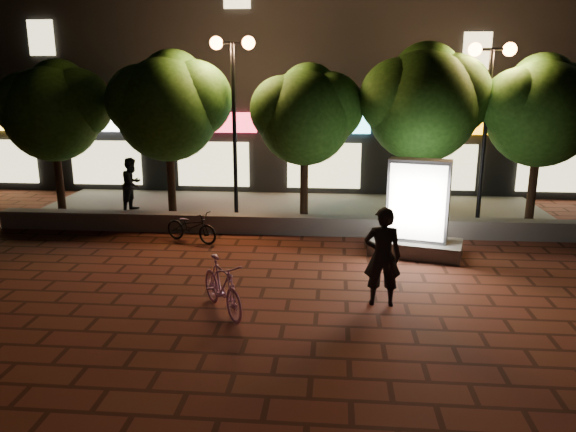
# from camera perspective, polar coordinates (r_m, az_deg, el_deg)

# --- Properties ---
(ground) EXTENTS (80.00, 80.00, 0.00)m
(ground) POSITION_cam_1_polar(r_m,az_deg,el_deg) (11.25, -2.52, -7.47)
(ground) COLOR #4F2518
(ground) RESTS_ON ground
(retaining_wall) EXTENTS (16.00, 0.45, 0.50)m
(retaining_wall) POSITION_cam_1_polar(r_m,az_deg,el_deg) (14.94, -0.56, -0.88)
(retaining_wall) COLOR #605D59
(retaining_wall) RESTS_ON ground
(sidewalk) EXTENTS (16.00, 5.00, 0.08)m
(sidewalk) POSITION_cam_1_polar(r_m,az_deg,el_deg) (17.41, 0.23, 0.61)
(sidewalk) COLOR #605D59
(sidewalk) RESTS_ON ground
(building_block) EXTENTS (28.00, 8.12, 11.30)m
(building_block) POSITION_cam_1_polar(r_m,az_deg,el_deg) (23.40, 1.60, 16.37)
(building_block) COLOR black
(building_block) RESTS_ON ground
(tree_far_left) EXTENTS (3.36, 2.80, 4.63)m
(tree_far_left) POSITION_cam_1_polar(r_m,az_deg,el_deg) (17.90, -23.22, 10.39)
(tree_far_left) COLOR black
(tree_far_left) RESTS_ON sidewalk
(tree_left) EXTENTS (3.60, 3.00, 4.89)m
(tree_left) POSITION_cam_1_polar(r_m,az_deg,el_deg) (16.55, -12.29, 11.50)
(tree_left) COLOR black
(tree_left) RESTS_ON sidewalk
(tree_mid) EXTENTS (3.24, 2.70, 4.50)m
(tree_mid) POSITION_cam_1_polar(r_m,az_deg,el_deg) (15.86, 1.95, 10.87)
(tree_mid) COLOR black
(tree_mid) RESTS_ON sidewalk
(tree_right) EXTENTS (3.72, 3.10, 5.07)m
(tree_right) POSITION_cam_1_polar(r_m,az_deg,el_deg) (16.01, 14.11, 11.75)
(tree_right) COLOR black
(tree_right) RESTS_ON sidewalk
(tree_far_right) EXTENTS (3.48, 2.90, 4.76)m
(tree_far_right) POSITION_cam_1_polar(r_m,az_deg,el_deg) (16.82, 25.06, 10.28)
(tree_far_right) COLOR black
(tree_far_right) RESTS_ON sidewalk
(street_lamp_left) EXTENTS (1.26, 0.36, 5.18)m
(street_lamp_left) POSITION_cam_1_polar(r_m,az_deg,el_deg) (15.81, -5.74, 13.75)
(street_lamp_left) COLOR black
(street_lamp_left) RESTS_ON sidewalk
(street_lamp_right) EXTENTS (1.26, 0.36, 4.98)m
(street_lamp_right) POSITION_cam_1_polar(r_m,az_deg,el_deg) (16.09, 20.26, 12.49)
(street_lamp_right) COLOR black
(street_lamp_right) RESTS_ON sidewalk
(ad_kiosk) EXTENTS (2.34, 1.58, 2.32)m
(ad_kiosk) POSITION_cam_1_polar(r_m,az_deg,el_deg) (13.36, 13.35, -0.09)
(ad_kiosk) COLOR #605D59
(ad_kiosk) RESTS_ON ground
(scooter_pink) EXTENTS (1.35, 1.68, 1.02)m
(scooter_pink) POSITION_cam_1_polar(r_m,az_deg,el_deg) (9.99, -6.90, -7.30)
(scooter_pink) COLOR #C177B2
(scooter_pink) RESTS_ON ground
(rider) EXTENTS (0.70, 0.47, 1.90)m
(rider) POSITION_cam_1_polar(r_m,az_deg,el_deg) (10.28, 9.84, -4.20)
(rider) COLOR black
(rider) RESTS_ON ground
(scooter_parked) EXTENTS (1.65, 1.11, 0.82)m
(scooter_parked) POSITION_cam_1_polar(r_m,az_deg,el_deg) (14.35, -10.07, -1.09)
(scooter_parked) COLOR black
(scooter_parked) RESTS_ON ground
(pedestrian) EXTENTS (0.77, 0.91, 1.67)m
(pedestrian) POSITION_cam_1_polar(r_m,az_deg,el_deg) (17.76, -15.96, 3.22)
(pedestrian) COLOR black
(pedestrian) RESTS_ON sidewalk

